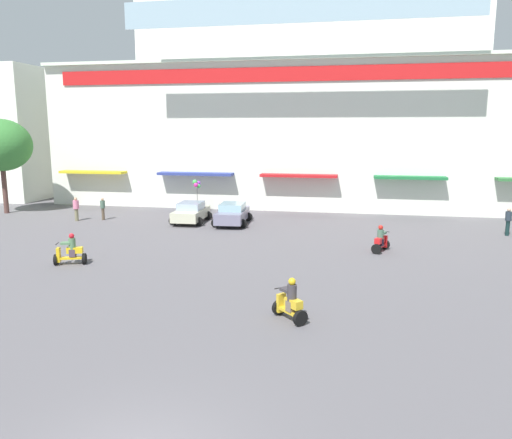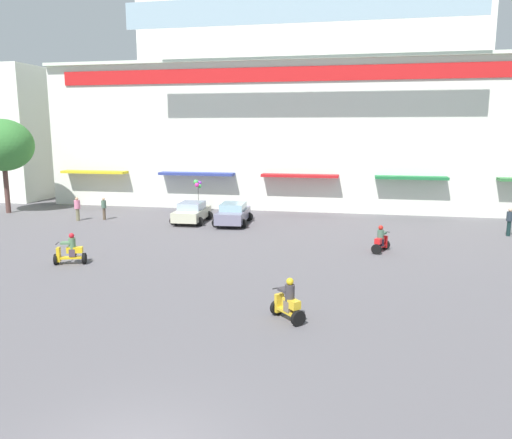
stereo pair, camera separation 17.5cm
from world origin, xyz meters
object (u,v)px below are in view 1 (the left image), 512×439
at_px(scooter_rider_2, 290,303).
at_px(balloon_vendor_cart, 197,202).
at_px(scooter_rider_4, 381,241).
at_px(parked_car_1, 232,214).
at_px(plaza_tree_0, 1,145).
at_px(pedestrian_0, 103,207).
at_px(parked_car_0, 191,212).
at_px(scooter_rider_5, 70,252).
at_px(pedestrian_2, 76,208).
at_px(pedestrian_1, 508,220).

relative_size(scooter_rider_2, balloon_vendor_cart, 0.59).
height_order(scooter_rider_2, scooter_rider_4, scooter_rider_2).
bearing_deg(parked_car_1, scooter_rider_2, -70.08).
xyz_separation_m(plaza_tree_0, balloon_vendor_cart, (14.30, 2.75, -4.24)).
bearing_deg(pedestrian_0, parked_car_0, 2.12).
distance_m(scooter_rider_4, scooter_rider_5, 15.45).
relative_size(parked_car_1, scooter_rider_5, 2.78).
distance_m(parked_car_0, parked_car_1, 2.95).
distance_m(parked_car_0, pedestrian_2, 8.09).
bearing_deg(plaza_tree_0, pedestrian_1, -2.58).
bearing_deg(pedestrian_1, plaza_tree_0, 177.42).
bearing_deg(scooter_rider_4, scooter_rider_5, -159.82).
xyz_separation_m(parked_car_0, scooter_rider_5, (-2.19, -11.37, -0.09)).
bearing_deg(parked_car_0, balloon_vendor_cart, 101.11).
height_order(plaza_tree_0, parked_car_0, plaza_tree_0).
distance_m(plaza_tree_0, parked_car_1, 18.56).
height_order(plaza_tree_0, pedestrian_0, plaza_tree_0).
relative_size(parked_car_0, pedestrian_0, 2.48).
xyz_separation_m(scooter_rider_2, scooter_rider_4, (3.49, 10.29, -0.03)).
xyz_separation_m(parked_car_0, pedestrian_0, (-6.40, -0.24, 0.18)).
xyz_separation_m(pedestrian_0, pedestrian_2, (-1.64, -0.69, 0.04)).
distance_m(scooter_rider_4, pedestrian_0, 19.58).
relative_size(plaza_tree_0, balloon_vendor_cart, 2.78).
distance_m(plaza_tree_0, scooter_rider_2, 29.88).
height_order(parked_car_1, balloon_vendor_cart, balloon_vendor_cart).
bearing_deg(pedestrian_0, scooter_rider_5, -69.31).
bearing_deg(scooter_rider_2, pedestrian_1, 54.75).
relative_size(parked_car_0, balloon_vendor_cart, 1.53).
bearing_deg(parked_car_0, scooter_rider_2, -61.62).
bearing_deg(pedestrian_2, balloon_vendor_cart, 33.07).
height_order(scooter_rider_2, pedestrian_2, pedestrian_2).
height_order(plaza_tree_0, scooter_rider_2, plaza_tree_0).
relative_size(parked_car_0, pedestrian_2, 2.35).
bearing_deg(pedestrian_2, scooter_rider_4, -14.11).
height_order(scooter_rider_2, pedestrian_0, pedestrian_0).
bearing_deg(pedestrian_0, plaza_tree_0, 171.43).
relative_size(parked_car_0, scooter_rider_4, 2.63).
bearing_deg(pedestrian_2, pedestrian_1, 0.85).
xyz_separation_m(scooter_rider_5, pedestrian_2, (-5.84, 10.44, 0.31)).
distance_m(pedestrian_0, balloon_vendor_cart, 6.95).
height_order(plaza_tree_0, pedestrian_1, plaza_tree_0).
relative_size(scooter_rider_2, scooter_rider_5, 0.99).
distance_m(parked_car_0, pedestrian_1, 20.01).
distance_m(plaza_tree_0, scooter_rider_4, 28.63).
height_order(parked_car_1, scooter_rider_2, scooter_rider_2).
relative_size(pedestrian_0, pedestrian_2, 0.95).
relative_size(parked_car_0, scooter_rider_5, 2.57).
relative_size(pedestrian_1, pedestrian_2, 1.02).
bearing_deg(pedestrian_0, balloon_vendor_cart, 35.67).
bearing_deg(pedestrian_2, plaza_tree_0, 164.14).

